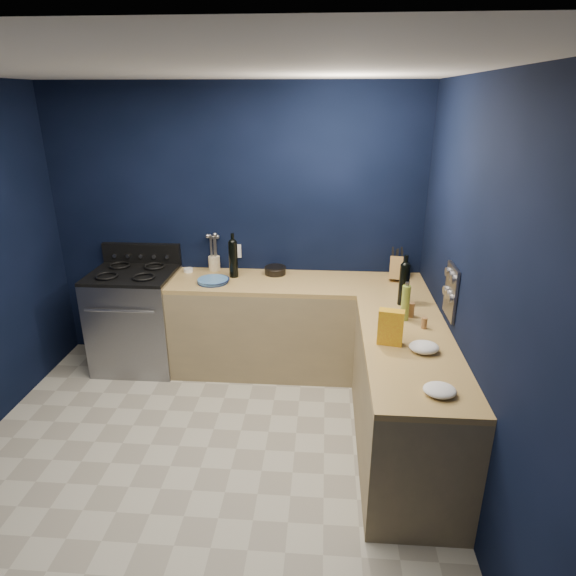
# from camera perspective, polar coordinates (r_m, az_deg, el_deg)

# --- Properties ---
(floor) EXTENTS (3.50, 3.50, 0.02)m
(floor) POSITION_cam_1_polar(r_m,az_deg,el_deg) (3.79, -10.04, -19.83)
(floor) COLOR #A9A494
(floor) RESTS_ON ground
(ceiling) EXTENTS (3.50, 3.50, 0.02)m
(ceiling) POSITION_cam_1_polar(r_m,az_deg,el_deg) (2.89, -13.62, 23.63)
(ceiling) COLOR silver
(ceiling) RESTS_ON ground
(wall_back) EXTENTS (3.50, 0.02, 2.60)m
(wall_back) POSITION_cam_1_polar(r_m,az_deg,el_deg) (4.74, -6.01, 6.88)
(wall_back) COLOR black
(wall_back) RESTS_ON ground
(wall_right) EXTENTS (0.02, 3.50, 2.60)m
(wall_right) POSITION_cam_1_polar(r_m,az_deg,el_deg) (3.13, 21.20, -2.05)
(wall_right) COLOR black
(wall_right) RESTS_ON ground
(wall_front) EXTENTS (3.50, 0.02, 2.60)m
(wall_front) POSITION_cam_1_polar(r_m,az_deg,el_deg) (1.74, -28.18, -23.67)
(wall_front) COLOR black
(wall_front) RESTS_ON ground
(cab_back) EXTENTS (2.30, 0.63, 0.86)m
(cab_back) POSITION_cam_1_polar(r_m,az_deg,el_deg) (4.66, 1.01, -4.63)
(cab_back) COLOR #937E56
(cab_back) RESTS_ON floor
(top_back) EXTENTS (2.30, 0.63, 0.04)m
(top_back) POSITION_cam_1_polar(r_m,az_deg,el_deg) (4.49, 1.05, 0.55)
(top_back) COLOR olive
(top_back) RESTS_ON cab_back
(cab_right) EXTENTS (0.63, 1.67, 0.86)m
(cab_right) POSITION_cam_1_polar(r_m,az_deg,el_deg) (3.71, 13.26, -12.66)
(cab_right) COLOR #937E56
(cab_right) RESTS_ON floor
(top_right) EXTENTS (0.63, 1.67, 0.04)m
(top_right) POSITION_cam_1_polar(r_m,az_deg,el_deg) (3.48, 13.87, -6.48)
(top_right) COLOR olive
(top_right) RESTS_ON cab_right
(gas_range) EXTENTS (0.76, 0.66, 0.92)m
(gas_range) POSITION_cam_1_polar(r_m,az_deg,el_deg) (4.96, -16.99, -3.62)
(gas_range) COLOR gray
(gas_range) RESTS_ON floor
(oven_door) EXTENTS (0.59, 0.02, 0.42)m
(oven_door) POSITION_cam_1_polar(r_m,az_deg,el_deg) (4.70, -18.30, -5.32)
(oven_door) COLOR black
(oven_door) RESTS_ON gas_range
(cooktop) EXTENTS (0.76, 0.66, 0.03)m
(cooktop) POSITION_cam_1_polar(r_m,az_deg,el_deg) (4.78, -17.59, 1.56)
(cooktop) COLOR black
(cooktop) RESTS_ON gas_range
(backguard) EXTENTS (0.76, 0.06, 0.20)m
(backguard) POSITION_cam_1_polar(r_m,az_deg,el_deg) (5.02, -16.51, 3.84)
(backguard) COLOR black
(backguard) RESTS_ON gas_range
(spice_panel) EXTENTS (0.02, 0.28, 0.38)m
(spice_panel) POSITION_cam_1_polar(r_m,az_deg,el_deg) (3.66, 18.28, -0.40)
(spice_panel) COLOR gray
(spice_panel) RESTS_ON wall_right
(wall_outlet) EXTENTS (0.09, 0.02, 0.13)m
(wall_outlet) POSITION_cam_1_polar(r_m,az_deg,el_deg) (4.78, -5.95, 4.26)
(wall_outlet) COLOR white
(wall_outlet) RESTS_ON wall_back
(plate_stack) EXTENTS (0.33, 0.33, 0.03)m
(plate_stack) POSITION_cam_1_polar(r_m,az_deg,el_deg) (4.49, -8.65, 0.83)
(plate_stack) COLOR teal
(plate_stack) RESTS_ON top_back
(ramekin) EXTENTS (0.11, 0.11, 0.03)m
(ramekin) POSITION_cam_1_polar(r_m,az_deg,el_deg) (4.81, -11.42, 2.04)
(ramekin) COLOR white
(ramekin) RESTS_ON top_back
(utensil_crock) EXTENTS (0.14, 0.14, 0.14)m
(utensil_crock) POSITION_cam_1_polar(r_m,az_deg,el_deg) (4.81, -8.49, 2.85)
(utensil_crock) COLOR #FAF7C7
(utensil_crock) RESTS_ON top_back
(wine_bottle_back) EXTENTS (0.09, 0.09, 0.33)m
(wine_bottle_back) POSITION_cam_1_polar(r_m,az_deg,el_deg) (4.57, -6.32, 3.29)
(wine_bottle_back) COLOR black
(wine_bottle_back) RESTS_ON top_back
(lemon_basket) EXTENTS (0.22, 0.22, 0.07)m
(lemon_basket) POSITION_cam_1_polar(r_m,az_deg,el_deg) (4.65, -1.48, 2.05)
(lemon_basket) COLOR black
(lemon_basket) RESTS_ON top_back
(knife_block) EXTENTS (0.15, 0.26, 0.26)m
(knife_block) POSITION_cam_1_polar(r_m,az_deg,el_deg) (4.62, 12.35, 2.29)
(knife_block) COLOR olive
(knife_block) RESTS_ON top_back
(wine_bottle_right) EXTENTS (0.10, 0.10, 0.33)m
(wine_bottle_right) POSITION_cam_1_polar(r_m,az_deg,el_deg) (4.03, 13.22, 0.36)
(wine_bottle_right) COLOR black
(wine_bottle_right) RESTS_ON top_right
(oil_bottle) EXTENTS (0.07, 0.07, 0.27)m
(oil_bottle) POSITION_cam_1_polar(r_m,az_deg,el_deg) (3.76, 13.38, -1.69)
(oil_bottle) COLOR olive
(oil_bottle) RESTS_ON top_right
(spice_jar_near) EXTENTS (0.05, 0.05, 0.11)m
(spice_jar_near) POSITION_cam_1_polar(r_m,az_deg,el_deg) (3.86, 13.97, -2.46)
(spice_jar_near) COLOR olive
(spice_jar_near) RESTS_ON top_right
(spice_jar_far) EXTENTS (0.05, 0.05, 0.08)m
(spice_jar_far) POSITION_cam_1_polar(r_m,az_deg,el_deg) (3.70, 15.42, -3.90)
(spice_jar_far) COLOR olive
(spice_jar_far) RESTS_ON top_right
(crouton_bag) EXTENTS (0.18, 0.11, 0.24)m
(crouton_bag) POSITION_cam_1_polar(r_m,az_deg,el_deg) (3.38, 11.75, -4.46)
(crouton_bag) COLOR #BE4318
(crouton_bag) RESTS_ON top_right
(towel_front) EXTENTS (0.20, 0.18, 0.07)m
(towel_front) POSITION_cam_1_polar(r_m,az_deg,el_deg) (3.37, 15.42, -6.59)
(towel_front) COLOR white
(towel_front) RESTS_ON top_right
(towel_end) EXTENTS (0.21, 0.20, 0.06)m
(towel_end) POSITION_cam_1_polar(r_m,az_deg,el_deg) (2.95, 17.09, -11.18)
(towel_end) COLOR white
(towel_end) RESTS_ON top_right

